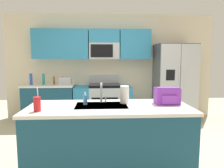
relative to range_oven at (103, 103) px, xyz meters
name	(u,v)px	position (x,y,z in m)	size (l,w,h in m)	color
ground_plane	(117,153)	(0.20, -1.80, -0.44)	(9.00, 9.00, 0.00)	beige
kitchen_wall_unit	(105,60)	(0.05, 0.28, 1.03)	(5.20, 0.43, 2.60)	beige
back_counter	(50,103)	(-1.28, 0.00, 0.01)	(1.18, 0.63, 0.90)	navy
range_oven	(103,103)	(0.00, 0.00, 0.00)	(1.36, 0.61, 1.10)	#B7BABF
refrigerator	(174,83)	(1.72, -0.07, 0.48)	(0.90, 0.76, 1.85)	#4C4F54
island_counter	(109,139)	(0.05, -2.32, 0.01)	(2.11, 0.87, 0.90)	navy
toaster	(65,81)	(-0.89, -0.05, 0.55)	(0.28, 0.16, 0.18)	#B7BABF
pepper_mill	(54,80)	(-1.16, 0.00, 0.55)	(0.05, 0.05, 0.19)	brown
bottle_teal	(44,79)	(-1.39, -0.03, 0.59)	(0.06, 0.06, 0.26)	teal
bottle_blue	(31,79)	(-1.68, -0.03, 0.59)	(0.07, 0.07, 0.27)	blue
sink_faucet	(102,91)	(-0.04, -2.13, 0.62)	(0.09, 0.21, 0.28)	#B7BABF
drink_cup_red	(37,104)	(-0.80, -2.56, 0.54)	(0.08, 0.08, 0.29)	red
soap_dispenser	(85,100)	(-0.26, -2.23, 0.53)	(0.06, 0.06, 0.17)	#4C8CD8
paper_towel_roll	(125,95)	(0.27, -2.15, 0.58)	(0.12, 0.12, 0.24)	white
backpack	(167,96)	(0.84, -2.25, 0.57)	(0.32, 0.22, 0.23)	purple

